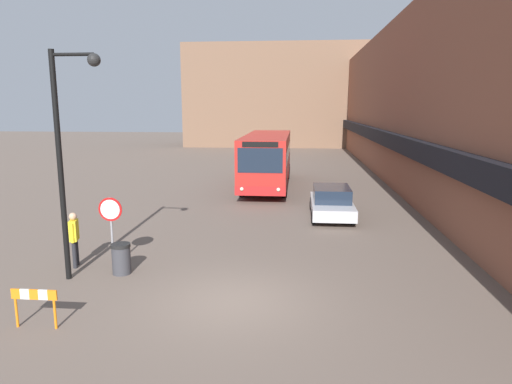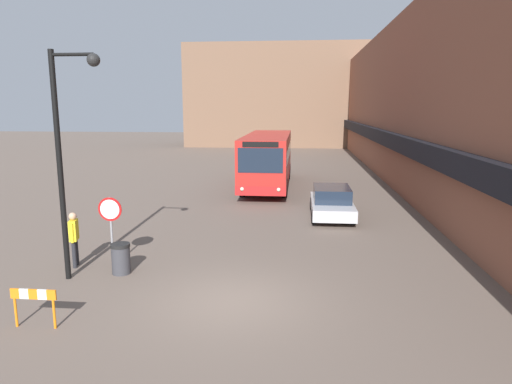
{
  "view_description": "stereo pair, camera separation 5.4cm",
  "coord_description": "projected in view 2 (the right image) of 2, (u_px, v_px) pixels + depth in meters",
  "views": [
    {
      "loc": [
        1.62,
        -11.2,
        5.05
      ],
      "look_at": [
        -0.11,
        7.41,
        1.56
      ],
      "focal_mm": 32.0,
      "sensor_mm": 36.0,
      "label": 1
    },
    {
      "loc": [
        1.67,
        -11.2,
        5.05
      ],
      "look_at": [
        -0.11,
        7.41,
        1.56
      ],
      "focal_mm": 32.0,
      "sensor_mm": 36.0,
      "label": 2
    }
  ],
  "objects": [
    {
      "name": "trash_bin",
      "position": [
        121.0,
        258.0,
        13.97
      ],
      "size": [
        0.59,
        0.59,
        0.95
      ],
      "color": "#38383D",
      "rests_on": "ground_plane"
    },
    {
      "name": "stop_sign",
      "position": [
        110.0,
        217.0,
        14.38
      ],
      "size": [
        0.76,
        0.08,
        2.26
      ],
      "color": "gray",
      "rests_on": "ground_plane"
    },
    {
      "name": "building_row_right",
      "position": [
        413.0,
        104.0,
        33.62
      ],
      "size": [
        5.5,
        60.0,
        10.57
      ],
      "color": "brown",
      "rests_on": "ground_plane"
    },
    {
      "name": "city_bus",
      "position": [
        268.0,
        159.0,
        28.98
      ],
      "size": [
        2.71,
        11.07,
        3.33
      ],
      "color": "red",
      "rests_on": "ground_plane"
    },
    {
      "name": "ground_plane",
      "position": [
        234.0,
        301.0,
        12.04
      ],
      "size": [
        160.0,
        160.0,
        0.0
      ],
      "primitive_type": "plane",
      "color": "#66564C"
    },
    {
      "name": "parked_car_front",
      "position": [
        332.0,
        202.0,
        21.23
      ],
      "size": [
        1.91,
        4.44,
        1.39
      ],
      "color": "#B7B7BC",
      "rests_on": "ground_plane"
    },
    {
      "name": "construction_barricade",
      "position": [
        34.0,
        300.0,
        10.49
      ],
      "size": [
        1.1,
        0.06,
        0.94
      ],
      "color": "orange",
      "rests_on": "ground_plane"
    },
    {
      "name": "building_backdrop_far",
      "position": [
        288.0,
        96.0,
        59.46
      ],
      "size": [
        26.0,
        8.0,
        12.86
      ],
      "color": "brown",
      "rests_on": "ground_plane"
    },
    {
      "name": "street_lamp",
      "position": [
        67.0,
        142.0,
        12.87
      ],
      "size": [
        1.46,
        0.36,
        6.61
      ],
      "color": "black",
      "rests_on": "ground_plane"
    },
    {
      "name": "pedestrian",
      "position": [
        74.0,
        234.0,
        14.49
      ],
      "size": [
        0.34,
        0.56,
        1.77
      ],
      "rotation": [
        0.0,
        0.0,
        -1.31
      ],
      "color": "#232328",
      "rests_on": "ground_plane"
    }
  ]
}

